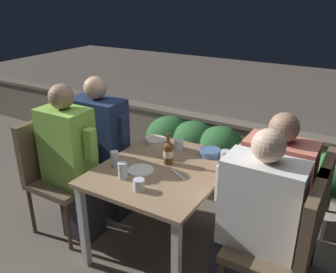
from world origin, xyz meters
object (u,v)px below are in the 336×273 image
object	(u,v)px
person_green_blouse	(72,163)
person_white_polo	(254,222)
chair_right_far	(301,210)
potted_plant	(331,186)
person_navy_jumper	(103,148)
chair_right_near	(289,239)
chair_left_near	(54,165)
beer_bottle	(169,152)
chair_left_far	(85,149)
person_coral_top	(269,197)

from	to	relation	value
person_green_blouse	person_white_polo	xyz separation A→B (m)	(1.46, 0.03, -0.04)
chair_right_far	potted_plant	xyz separation A→B (m)	(0.11, 0.69, -0.13)
person_white_polo	person_navy_jumper	bearing A→B (deg)	166.76
chair_right_near	chair_right_far	distance (m)	0.34
person_navy_jumper	person_white_polo	bearing A→B (deg)	-13.24
chair_left_near	person_green_blouse	world-z (taller)	person_green_blouse
chair_left_near	person_white_polo	xyz separation A→B (m)	(1.67, 0.03, 0.04)
person_white_polo	potted_plant	bearing A→B (deg)	72.46
person_green_blouse	beer_bottle	xyz separation A→B (m)	(0.71, 0.29, 0.15)
chair_left_far	potted_plant	bearing A→B (deg)	18.83
person_navy_jumper	beer_bottle	xyz separation A→B (m)	(0.72, -0.09, 0.17)
chair_left_near	person_coral_top	bearing A→B (deg)	12.59
person_navy_jumper	potted_plant	size ratio (longest dim) A/B	1.75
chair_left_near	person_green_blouse	xyz separation A→B (m)	(0.21, -0.00, 0.08)
potted_plant	chair_left_far	bearing A→B (deg)	-161.17
chair_left_near	chair_right_far	size ratio (longest dim) A/B	1.00
chair_left_near	person_navy_jumper	xyz separation A→B (m)	(0.20, 0.38, 0.06)
person_white_polo	chair_right_far	bearing A→B (deg)	57.90
person_navy_jumper	person_coral_top	world-z (taller)	person_navy_jumper
chair_left_far	person_navy_jumper	bearing A→B (deg)	0.00
person_navy_jumper	person_coral_top	distance (m)	1.47
chair_right_far	beer_bottle	size ratio (longest dim) A/B	3.98
person_white_polo	chair_left_near	bearing A→B (deg)	-178.91
chair_left_far	chair_right_far	world-z (taller)	same
chair_left_near	potted_plant	distance (m)	2.27
chair_right_far	person_coral_top	distance (m)	0.22
chair_right_far	beer_bottle	world-z (taller)	chair_right_far
beer_bottle	potted_plant	bearing A→B (deg)	35.94
chair_left_near	chair_right_near	world-z (taller)	same
chair_left_far	person_green_blouse	bearing A→B (deg)	-59.62
person_white_polo	person_coral_top	distance (m)	0.34
person_coral_top	person_white_polo	bearing A→B (deg)	-89.95
chair_left_far	beer_bottle	size ratio (longest dim) A/B	3.98
chair_left_far	person_white_polo	world-z (taller)	person_white_polo
person_navy_jumper	chair_right_far	world-z (taller)	person_navy_jumper
person_green_blouse	chair_right_far	world-z (taller)	person_green_blouse
chair_right_far	chair_right_near	bearing A→B (deg)	-90.01
person_green_blouse	chair_right_far	distance (m)	1.72
person_coral_top	potted_plant	bearing A→B (deg)	64.67
chair_left_near	chair_right_near	size ratio (longest dim) A/B	1.00
chair_right_near	beer_bottle	bearing A→B (deg)	165.22
chair_right_near	person_white_polo	size ratio (longest dim) A/B	0.78
chair_left_far	beer_bottle	distance (m)	0.97
person_white_polo	person_coral_top	world-z (taller)	person_white_polo
person_coral_top	potted_plant	size ratio (longest dim) A/B	1.69
chair_left_near	chair_right_far	bearing A→B (deg)	11.20
person_coral_top	potted_plant	xyz separation A→B (m)	(0.33, 0.69, -0.16)
chair_right_near	potted_plant	distance (m)	1.04
person_navy_jumper	chair_right_near	distance (m)	1.72
chair_left_far	person_coral_top	world-z (taller)	person_coral_top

